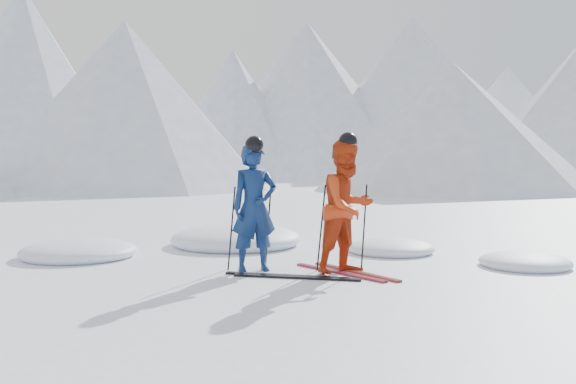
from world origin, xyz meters
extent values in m
plane|color=white|center=(0.00, 0.00, 0.00)|extent=(160.00, 160.00, 0.00)
cone|color=#B2BCD1|center=(-11.51, 40.48, 7.17)|extent=(23.96, 23.96, 14.35)
cone|color=#B2BCD1|center=(-5.08, 51.27, 5.96)|extent=(17.69, 17.69, 11.93)
cone|color=#B2BCD1|center=(4.51, 43.52, 5.42)|extent=(19.63, 19.63, 10.85)
cone|color=#B2BCD1|center=(11.74, 46.25, 7.07)|extent=(23.31, 23.31, 14.15)
cone|color=#B2BCD1|center=(21.49, 44.84, 7.44)|extent=(28.94, 28.94, 14.88)
cone|color=silver|center=(31.93, 45.34, 5.38)|extent=(24.45, 24.45, 10.76)
cone|color=#B2BCD1|center=(12.00, 20.00, 3.25)|extent=(14.00, 14.00, 6.50)
cone|color=#B2BCD1|center=(-4.00, 26.00, 4.50)|extent=(16.00, 16.00, 9.00)
imported|color=#0D224E|center=(-1.82, 0.37, 0.89)|extent=(0.70, 0.51, 1.79)
imported|color=#B6300E|center=(-0.61, -0.09, 0.91)|extent=(1.09, 0.99, 1.83)
cylinder|color=black|center=(-2.12, 0.52, 0.60)|extent=(0.12, 0.08, 1.19)
cylinder|color=black|center=(-1.57, 0.62, 0.60)|extent=(0.12, 0.07, 1.19)
cylinder|color=black|center=(-0.91, 0.16, 0.61)|extent=(0.12, 0.10, 1.22)
cylinder|color=black|center=(-0.31, 0.06, 0.61)|extent=(0.12, 0.09, 1.22)
cube|color=black|center=(-0.73, -0.09, 0.01)|extent=(0.81, 1.58, 0.03)
cube|color=black|center=(-0.49, -0.09, 0.01)|extent=(0.70, 1.62, 0.03)
cube|color=black|center=(-1.49, -0.15, 0.01)|extent=(1.54, 0.89, 0.03)
cube|color=black|center=(-1.39, -0.30, 0.01)|extent=(1.56, 0.84, 0.03)
ellipsoid|color=white|center=(-4.34, 2.26, 0.00)|extent=(1.83, 1.83, 0.40)
ellipsoid|color=white|center=(0.73, 1.53, 0.00)|extent=(1.47, 1.47, 0.32)
ellipsoid|color=white|center=(-1.67, 3.00, 0.00)|extent=(2.38, 2.38, 0.52)
ellipsoid|color=white|center=(2.09, -0.22, 0.00)|extent=(1.31, 1.31, 0.29)
camera|label=1|loc=(-3.39, -7.98, 1.56)|focal=38.00mm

